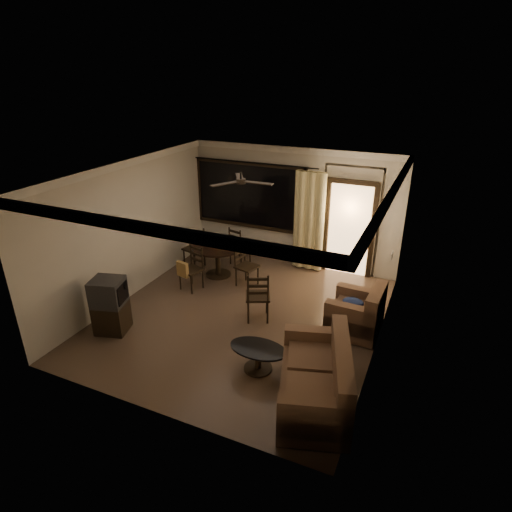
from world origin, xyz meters
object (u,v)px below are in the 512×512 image
at_px(dining_chair_north, 240,253).
at_px(tv_cabinet, 110,305).
at_px(coffee_table, 258,355).
at_px(side_chair, 258,305).
at_px(dining_chair_east, 247,274).
at_px(sofa, 319,382).
at_px(armchair, 358,314).
at_px(dining_chair_west, 195,255).
at_px(dining_chair_south, 191,276).
at_px(dining_table, 218,252).

bearing_deg(dining_chair_north, tv_cabinet, 90.22).
bearing_deg(coffee_table, dining_chair_north, 120.07).
distance_m(dining_chair_north, side_chair, 2.54).
height_order(dining_chair_east, tv_cabinet, tv_cabinet).
bearing_deg(sofa, armchair, 69.37).
distance_m(armchair, side_chair, 1.84).
relative_size(dining_chair_west, dining_chair_south, 1.00).
xyz_separation_m(coffee_table, side_chair, (-0.61, 1.36, 0.03)).
relative_size(dining_chair_south, sofa, 0.49).
height_order(dining_table, dining_chair_east, dining_chair_east).
relative_size(tv_cabinet, armchair, 1.11).
bearing_deg(dining_chair_east, sofa, -125.72).
bearing_deg(dining_table, sofa, -42.97).
relative_size(dining_chair_west, coffee_table, 1.03).
relative_size(dining_table, dining_chair_south, 1.22).
xyz_separation_m(armchair, side_chair, (-1.81, -0.32, -0.07)).
distance_m(dining_chair_east, dining_chair_south, 1.20).
xyz_separation_m(dining_table, dining_chair_south, (-0.20, -0.83, -0.27)).
bearing_deg(dining_chair_east, tv_cabinet, 163.92).
xyz_separation_m(dining_table, dining_chair_west, (-0.74, 0.19, -0.29)).
bearing_deg(dining_chair_east, coffee_table, -137.72).
height_order(dining_chair_south, tv_cabinet, tv_cabinet).
bearing_deg(sofa, coffee_table, 145.67).
bearing_deg(dining_chair_west, tv_cabinet, 15.23).
distance_m(coffee_table, side_chair, 1.49).
height_order(dining_table, dining_chair_south, dining_chair_south).
relative_size(dining_table, side_chair, 1.15).
relative_size(dining_table, tv_cabinet, 1.12).
bearing_deg(dining_chair_east, side_chair, -132.58).
distance_m(dining_table, side_chair, 2.10).
relative_size(dining_chair_east, dining_chair_north, 1.00).
height_order(sofa, side_chair, side_chair).
height_order(dining_table, side_chair, side_chair).
bearing_deg(dining_chair_east, dining_table, 89.92).
bearing_deg(dining_chair_south, dining_chair_north, 90.00).
bearing_deg(armchair, dining_table, 166.13).
relative_size(dining_chair_west, tv_cabinet, 0.92).
height_order(dining_table, coffee_table, dining_table).
xyz_separation_m(dining_table, side_chair, (1.59, -1.35, -0.27)).
relative_size(dining_chair_west, dining_chair_north, 1.00).
distance_m(dining_chair_east, dining_chair_north, 1.15).
relative_size(dining_chair_north, coffee_table, 1.03).
xyz_separation_m(dining_chair_south, armchair, (3.60, -0.19, 0.07)).
height_order(tv_cabinet, coffee_table, tv_cabinet).
bearing_deg(tv_cabinet, dining_chair_east, 44.60).
bearing_deg(dining_chair_west, dining_chair_south, 41.29).
bearing_deg(coffee_table, armchair, 54.44).
xyz_separation_m(dining_chair_east, armchair, (2.59, -0.83, 0.09)).
height_order(dining_chair_east, armchair, dining_chair_east).
bearing_deg(armchair, side_chair, -167.03).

